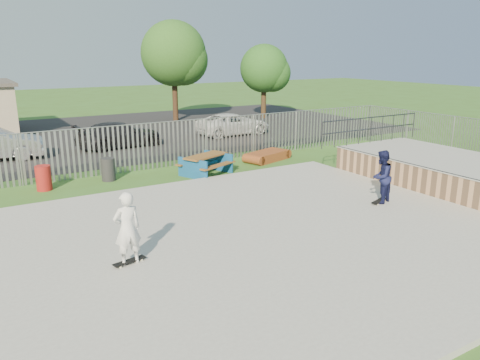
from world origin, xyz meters
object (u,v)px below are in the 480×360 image
trash_bin_red (44,178)px  car_white (233,124)px  funbox (267,156)px  trash_bin_grey (108,169)px  skater_navy (381,177)px  car_dark (120,135)px  tree_mid (173,54)px  picnic_table (206,165)px  skater_white (127,229)px  tree_right (264,69)px

trash_bin_red → car_white: (11.94, 6.69, 0.21)m
funbox → trash_bin_grey: size_ratio=2.53×
funbox → skater_navy: size_ratio=1.31×
car_dark → car_white: (7.12, 0.27, -0.02)m
trash_bin_grey → tree_mid: 17.20m
picnic_table → trash_bin_grey: size_ratio=2.69×
trash_bin_grey → skater_navy: (6.67, -7.83, 0.57)m
trash_bin_grey → trash_bin_red: bearing=-177.8°
skater_navy → skater_white: bearing=-17.2°
trash_bin_grey → skater_white: skater_white is taller
skater_navy → tree_right: bearing=-132.5°
funbox → car_dark: 8.28m
funbox → skater_navy: 7.63m
picnic_table → car_white: car_white is taller
funbox → car_dark: (-4.97, 6.61, 0.47)m
car_dark → car_white: 7.12m
tree_right → picnic_table: bearing=-131.7°
tree_mid → skater_navy: size_ratio=4.09×
funbox → trash_bin_grey: (-7.38, 0.28, 0.24)m
car_white → skater_navy: bearing=166.6°
car_dark → skater_navy: bearing=-168.8°
picnic_table → trash_bin_red: bearing=147.8°
skater_navy → skater_white: same height
funbox → tree_right: tree_right is taller
trash_bin_red → car_white: size_ratio=0.20×
car_white → tree_mid: size_ratio=0.65×
funbox → car_dark: bearing=109.2°
tree_mid → tree_right: 6.80m
trash_bin_grey → tree_mid: size_ratio=0.13×
trash_bin_red → tree_right: 21.66m
picnic_table → trash_bin_red: 6.22m
trash_bin_grey → tree_right: bearing=37.8°
trash_bin_grey → car_white: size_ratio=0.19×
trash_bin_red → skater_navy: 11.93m
car_dark → skater_white: size_ratio=2.62×
tree_right → skater_white: size_ratio=3.17×
picnic_table → funbox: bearing=-9.4°
skater_white → trash_bin_grey: bearing=-104.9°
trash_bin_grey → tree_right: tree_right is taller
picnic_table → funbox: picnic_table is taller
trash_bin_red → skater_white: (0.59, -7.97, 0.56)m
funbox → skater_navy: bearing=-113.2°
funbox → tree_right: (7.95, 12.19, 3.50)m
tree_mid → tree_right: bearing=-18.3°
funbox → trash_bin_red: bearing=161.1°
picnic_table → car_white: 9.68m
trash_bin_red → car_dark: car_dark is taller
picnic_table → tree_right: 17.77m
tree_right → skater_white: 26.46m
trash_bin_grey → car_dark: 6.78m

